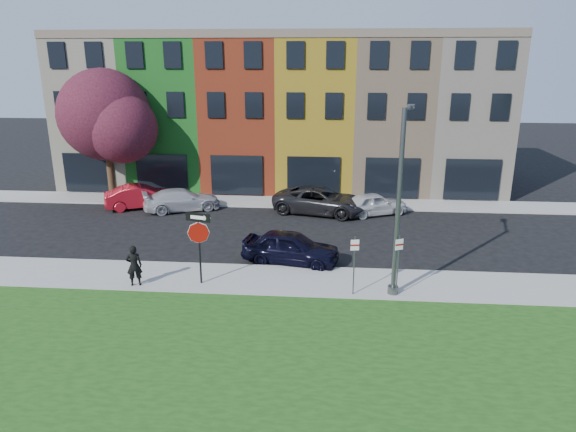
# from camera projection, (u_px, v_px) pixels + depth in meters

# --- Properties ---
(ground) EXTENTS (120.00, 120.00, 0.00)m
(ground) POSITION_uv_depth(u_px,v_px,m) (297.00, 318.00, 18.16)
(ground) COLOR black
(ground) RESTS_ON ground
(sidewalk_near) EXTENTS (40.00, 3.00, 0.12)m
(sidewalk_near) POSITION_uv_depth(u_px,v_px,m) (351.00, 283.00, 20.84)
(sidewalk_near) COLOR gray
(sidewalk_near) RESTS_ON ground
(sidewalk_far) EXTENTS (40.00, 2.40, 0.12)m
(sidewalk_far) POSITION_uv_depth(u_px,v_px,m) (265.00, 202.00, 32.66)
(sidewalk_far) COLOR gray
(sidewalk_far) RESTS_ON ground
(rowhouse_block) EXTENTS (30.00, 10.12, 10.00)m
(rowhouse_block) POSITION_uv_depth(u_px,v_px,m) (282.00, 113.00, 37.06)
(rowhouse_block) COLOR beige
(rowhouse_block) RESTS_ON ground
(stop_sign) EXTENTS (1.03, 0.30, 2.95)m
(stop_sign) POSITION_uv_depth(u_px,v_px,m) (199.00, 234.00, 20.10)
(stop_sign) COLOR black
(stop_sign) RESTS_ON sidewalk_near
(man) EXTENTS (0.83, 0.73, 1.68)m
(man) POSITION_uv_depth(u_px,v_px,m) (134.00, 266.00, 20.30)
(man) COLOR black
(man) RESTS_ON sidewalk_near
(sedan_near) EXTENTS (3.38, 4.99, 1.48)m
(sedan_near) POSITION_uv_depth(u_px,v_px,m) (291.00, 247.00, 22.88)
(sedan_near) COLOR black
(sedan_near) RESTS_ON ground
(parked_car_red) EXTENTS (4.78, 5.46, 1.42)m
(parked_car_red) POSITION_uv_depth(u_px,v_px,m) (141.00, 196.00, 31.37)
(parked_car_red) COLOR maroon
(parked_car_red) RESTS_ON ground
(parked_car_silver) EXTENTS (5.19, 5.90, 1.32)m
(parked_car_silver) POSITION_uv_depth(u_px,v_px,m) (182.00, 200.00, 30.86)
(parked_car_silver) COLOR #ADADB2
(parked_car_silver) RESTS_ON ground
(parked_car_dark) EXTENTS (5.13, 6.71, 1.53)m
(parked_car_dark) POSITION_uv_depth(u_px,v_px,m) (320.00, 201.00, 30.26)
(parked_car_dark) COLOR black
(parked_car_dark) RESTS_ON ground
(parked_car_white) EXTENTS (4.41, 5.04, 1.33)m
(parked_car_white) POSITION_uv_depth(u_px,v_px,m) (374.00, 204.00, 29.99)
(parked_car_white) COLOR silver
(parked_car_white) RESTS_ON ground
(street_lamp) EXTENTS (0.90, 2.53, 7.06)m
(street_lamp) POSITION_uv_depth(u_px,v_px,m) (399.00, 203.00, 18.98)
(street_lamp) COLOR #4B4F51
(street_lamp) RESTS_ON sidewalk_near
(parking_sign_a) EXTENTS (0.32, 0.11, 2.34)m
(parking_sign_a) POSITION_uv_depth(u_px,v_px,m) (354.00, 259.00, 19.33)
(parking_sign_a) COLOR #4B4F51
(parking_sign_a) RESTS_ON sidewalk_near
(parking_sign_b) EXTENTS (0.30, 0.16, 2.43)m
(parking_sign_b) POSITION_uv_depth(u_px,v_px,m) (398.00, 259.00, 19.19)
(parking_sign_b) COLOR #4B4F51
(parking_sign_b) RESTS_ON sidewalk_near
(tree_purple) EXTENTS (6.84, 5.99, 8.16)m
(tree_purple) POSITION_uv_depth(u_px,v_px,m) (107.00, 117.00, 32.16)
(tree_purple) COLOR #311E10
(tree_purple) RESTS_ON sidewalk_far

